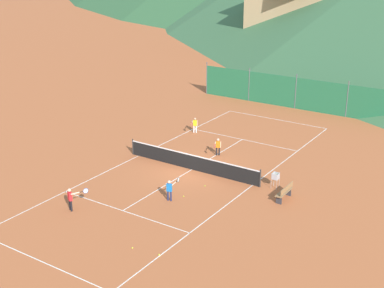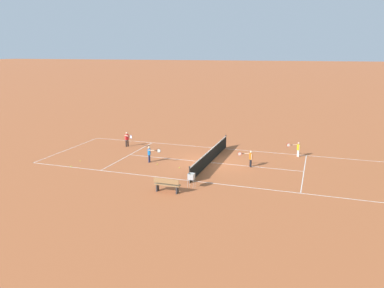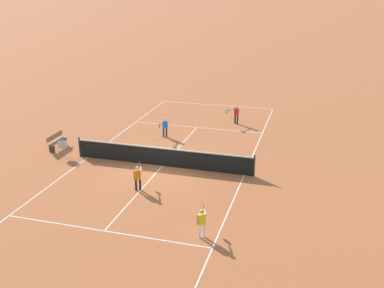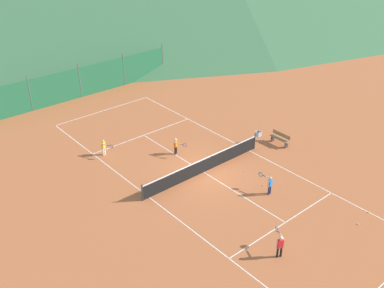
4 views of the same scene
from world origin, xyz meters
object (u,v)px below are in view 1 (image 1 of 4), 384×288
object	(u,v)px
tennis_ball_by_net_right	(159,255)
alpine_chalet	(305,6)
player_near_baseline	(195,124)
courtside_bench	(285,192)
tennis_ball_near_corner	(132,248)
player_far_baseline	(218,146)
player_near_service	(170,188)
tennis_net	(192,162)
tennis_ball_alley_right	(184,196)
player_far_service	(71,198)
tennis_ball_far_corner	(205,186)
ball_hopper	(275,177)

from	to	relation	value
tennis_ball_by_net_right	alpine_chalet	bearing A→B (deg)	105.39
tennis_ball_by_net_right	alpine_chalet	xyz separation A→B (m)	(-13.09, 47.54, 5.79)
player_near_baseline	courtside_bench	size ratio (longest dim) A/B	0.74
tennis_ball_near_corner	player_near_baseline	bearing A→B (deg)	113.09
player_far_baseline	player_near_service	bearing A→B (deg)	-80.21
tennis_ball_near_corner	courtside_bench	xyz separation A→B (m)	(3.62, 8.24, 0.42)
tennis_net	tennis_ball_near_corner	world-z (taller)	tennis_net
player_near_baseline	tennis_ball_by_net_right	bearing A→B (deg)	-62.35
courtside_bench	alpine_chalet	distance (m)	42.73
tennis_ball_alley_right	alpine_chalet	bearing A→B (deg)	104.28
player_near_baseline	tennis_ball_near_corner	distance (m)	16.00
player_far_service	courtside_bench	bearing A→B (deg)	39.62
player_near_service	tennis_ball_far_corner	world-z (taller)	player_near_service
player_near_baseline	tennis_ball_by_net_right	xyz separation A→B (m)	(7.60, -14.50, -0.62)
player_far_service	player_far_baseline	bearing A→B (deg)	77.70
player_near_service	tennis_ball_by_net_right	xyz separation A→B (m)	(2.74, -4.65, -0.65)
courtside_bench	alpine_chalet	world-z (taller)	alpine_chalet
tennis_ball_alley_right	ball_hopper	size ratio (longest dim) A/B	0.07
courtside_bench	tennis_ball_alley_right	bearing A→B (deg)	-150.26
ball_hopper	alpine_chalet	bearing A→B (deg)	110.45
player_near_service	tennis_ball_near_corner	size ratio (longest dim) A/B	17.60
player_near_baseline	tennis_ball_by_net_right	size ratio (longest dim) A/B	16.91
player_near_baseline	tennis_ball_near_corner	bearing A→B (deg)	-66.91
player_near_baseline	tennis_ball_far_corner	xyz separation A→B (m)	(5.49, -7.38, -0.62)
player_near_service	tennis_ball_alley_right	distance (m)	1.04
player_near_service	tennis_ball_by_net_right	size ratio (longest dim) A/B	17.60
player_far_service	ball_hopper	distance (m)	11.07
player_far_service	tennis_ball_near_corner	distance (m)	5.10
player_far_service	tennis_net	bearing A→B (deg)	74.25
tennis_ball_near_corner	ball_hopper	bearing A→B (deg)	74.56
tennis_net	tennis_ball_far_corner	size ratio (longest dim) A/B	139.09
tennis_net	player_far_service	world-z (taller)	player_far_service
tennis_net	player_far_baseline	world-z (taller)	player_far_baseline
player_far_baseline	ball_hopper	xyz separation A→B (m)	(5.18, -2.47, -0.01)
tennis_net	tennis_ball_near_corner	bearing A→B (deg)	-73.07
tennis_ball_alley_right	courtside_bench	distance (m)	5.37
tennis_ball_far_corner	tennis_ball_near_corner	size ratio (longest dim) A/B	1.00
player_near_service	alpine_chalet	world-z (taller)	alpine_chalet
tennis_net	tennis_ball_far_corner	bearing A→B (deg)	-39.80
tennis_ball_near_corner	alpine_chalet	xyz separation A→B (m)	(-11.76, 47.74, 5.79)
player_far_baseline	tennis_ball_near_corner	xyz separation A→B (m)	(2.61, -11.78, -0.64)
player_near_baseline	player_far_service	xyz separation A→B (m)	(1.35, -13.54, 0.06)
tennis_net	tennis_ball_by_net_right	world-z (taller)	tennis_net
tennis_net	ball_hopper	size ratio (longest dim) A/B	10.31
tennis_ball_by_net_right	ball_hopper	xyz separation A→B (m)	(1.24, 9.11, 0.63)
tennis_ball_far_corner	tennis_ball_near_corner	bearing A→B (deg)	-83.96
tennis_net	player_near_service	bearing A→B (deg)	-72.21
tennis_ball_by_net_right	tennis_ball_alley_right	distance (m)	5.87
tennis_ball_near_corner	ball_hopper	xyz separation A→B (m)	(2.57, 9.32, 0.63)
player_near_baseline	player_far_service	size ratio (longest dim) A/B	0.91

